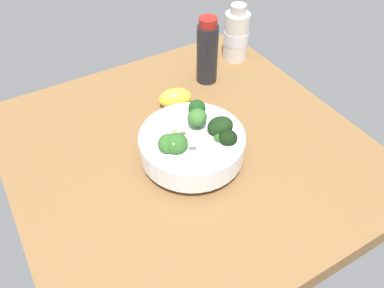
{
  "coord_description": "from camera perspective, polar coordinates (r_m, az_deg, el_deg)",
  "views": [
    {
      "loc": [
        -27.84,
        -49.43,
        55.7
      ],
      "look_at": [
        -0.89,
        -3.54,
        4.0
      ],
      "focal_mm": 36.65,
      "sensor_mm": 36.0,
      "label": 1
    }
  ],
  "objects": [
    {
      "name": "bottle_short",
      "position": [
        1.03,
        6.45,
        15.45
      ],
      "size": [
        6.32,
        6.32,
        14.47
      ],
      "color": "beige",
      "rests_on": "ground_plane"
    },
    {
      "name": "lemon_wedge",
      "position": [
        0.88,
        -2.46,
        6.68
      ],
      "size": [
        8.3,
        6.25,
        4.53
      ],
      "primitive_type": "ellipsoid",
      "rotation": [
        0.0,
        0.0,
        6.01
      ],
      "color": "yellow",
      "rests_on": "ground_plane"
    },
    {
      "name": "bowl_of_broccoli",
      "position": [
        0.74,
        0.19,
        0.17
      ],
      "size": [
        19.99,
        19.99,
        10.54
      ],
      "color": "white",
      "rests_on": "ground_plane"
    },
    {
      "name": "ground_plane",
      "position": [
        0.81,
        -0.72,
        -1.45
      ],
      "size": [
        68.66,
        68.66,
        4.52
      ],
      "primitive_type": "cube",
      "color": "brown"
    },
    {
      "name": "bottle_tall",
      "position": [
        0.93,
        2.24,
        13.28
      ],
      "size": [
        5.0,
        5.0,
        16.1
      ],
      "color": "black",
      "rests_on": "ground_plane"
    }
  ]
}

